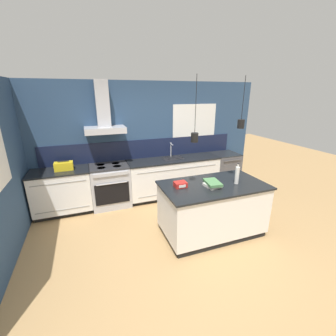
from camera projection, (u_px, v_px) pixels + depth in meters
The scene contains 12 objects.
ground_plane at pixel (177, 241), 3.76m from camera, with size 16.00×16.00×0.00m, color tan.
wall_back at pixel (142, 139), 5.09m from camera, with size 5.60×2.05×2.60m.
wall_left at pixel (1, 171), 3.17m from camera, with size 0.08×3.80×2.60m.
counter_run_left at pixel (62, 192), 4.52m from camera, with size 1.12×0.64×0.91m.
counter_run_sink at pixel (173, 177), 5.31m from camera, with size 2.14×0.64×1.25m.
oven_range at pixel (110, 186), 4.83m from camera, with size 0.79×0.66×0.91m.
dishwasher at pixel (224, 170), 5.76m from camera, with size 0.64×0.65×0.91m.
kitchen_island at pixel (212, 208), 3.87m from camera, with size 1.74×0.98×0.91m.
bottle_on_island at pixel (237, 175), 3.71m from camera, with size 0.07×0.07×0.36m.
book_stack at pixel (212, 184), 3.63m from camera, with size 0.26×0.36×0.09m.
red_supply_box at pixel (180, 184), 3.61m from camera, with size 0.19×0.16×0.08m.
yellow_toolbox at pixel (64, 166), 4.38m from camera, with size 0.34×0.18×0.19m.
Camera 1 is at (-1.24, -2.92, 2.36)m, focal length 24.00 mm.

